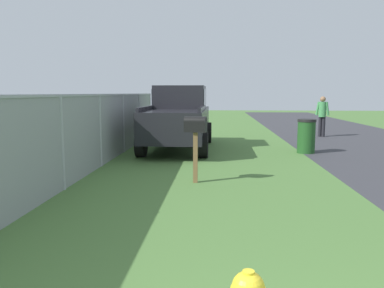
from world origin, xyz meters
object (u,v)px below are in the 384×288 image
(mailbox, at_px, (195,130))
(pickup_truck, at_px, (179,115))
(trash_bin, at_px, (306,136))
(pedestrian, at_px, (322,113))

(mailbox, xyz_separation_m, pickup_truck, (4.94, 0.83, 0.01))
(mailbox, relative_size, pickup_truck, 0.27)
(mailbox, xyz_separation_m, trash_bin, (4.15, -3.19, -0.56))
(mailbox, bearing_deg, pickup_truck, 20.97)
(pickup_truck, relative_size, pedestrian, 3.02)
(mailbox, distance_m, trash_bin, 5.27)
(pickup_truck, height_order, pedestrian, pickup_truck)
(pickup_truck, xyz_separation_m, pedestrian, (3.77, -5.70, -0.11))
(mailbox, xyz_separation_m, pedestrian, (8.71, -4.87, -0.10))
(trash_bin, xyz_separation_m, pedestrian, (4.55, -1.68, 0.46))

